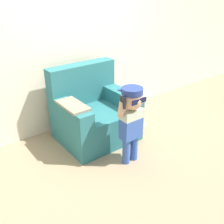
# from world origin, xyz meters

# --- Properties ---
(ground_plane) EXTENTS (10.00, 10.00, 0.00)m
(ground_plane) POSITION_xyz_m (0.00, 0.00, 0.00)
(ground_plane) COLOR #998466
(wall_back) EXTENTS (10.00, 0.05, 2.60)m
(wall_back) POSITION_xyz_m (0.00, 0.59, 1.30)
(wall_back) COLOR beige
(wall_back) RESTS_ON ground_plane
(armchair) EXTENTS (1.01, 0.86, 1.00)m
(armchair) POSITION_xyz_m (-0.11, 0.04, 0.36)
(armchair) COLOR #286B70
(armchair) RESTS_ON ground_plane
(person_child) EXTENTS (0.40, 0.30, 0.97)m
(person_child) POSITION_xyz_m (-0.08, -0.71, 0.64)
(person_child) COLOR #3356AD
(person_child) RESTS_ON ground_plane
(side_table) EXTENTS (0.28, 0.28, 0.53)m
(side_table) POSITION_xyz_m (0.63, -0.11, 0.32)
(side_table) COLOR white
(side_table) RESTS_ON ground_plane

